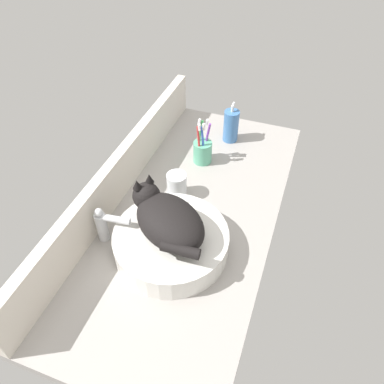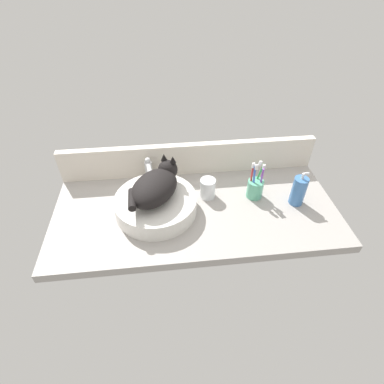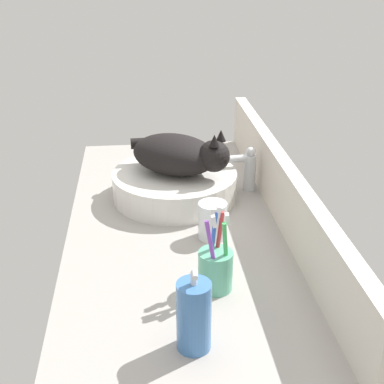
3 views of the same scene
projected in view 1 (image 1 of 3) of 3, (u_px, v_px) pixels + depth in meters
ground_plane at (191, 216)px, 132.73cm from camera, size 127.12×58.38×4.00cm
backsplash_panel at (118, 177)px, 132.25cm from camera, size 127.12×3.60×16.69cm
sink_basin at (170, 242)px, 116.74cm from camera, size 35.85×35.85×7.91cm
cat at (166, 219)px, 110.74cm from camera, size 27.64×30.21×14.00cm
faucet at (104, 224)px, 117.73cm from camera, size 4.18×11.86×13.60cm
soap_dispenser at (231, 126)px, 157.43cm from camera, size 6.36×6.36×17.19cm
toothbrush_cup at (203, 151)px, 148.26cm from camera, size 7.43×7.43×18.72cm
water_glass at (177, 186)px, 134.76cm from camera, size 7.20×7.20×9.48cm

